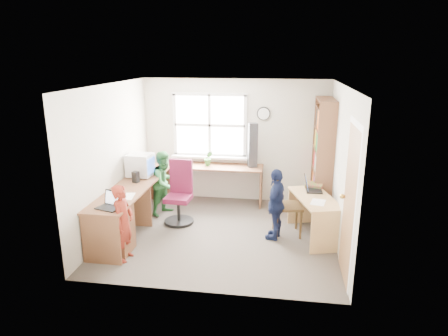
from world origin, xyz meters
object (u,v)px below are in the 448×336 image
(crt_monitor, at_px, (140,165))
(laptop_right, at_px, (311,187))
(l_desk, at_px, (138,210))
(bookshelf, at_px, (322,160))
(laptop_left, at_px, (111,204))
(swivel_chair, at_px, (180,196))
(cd_tower, at_px, (253,145))
(right_desk, at_px, (314,208))
(person_navy, at_px, (276,204))
(potted_plant, at_px, (208,158))
(wooden_chair, at_px, (283,202))
(person_red, at_px, (123,223))
(person_green, at_px, (165,183))

(crt_monitor, xyz_separation_m, laptop_right, (2.96, -0.10, -0.23))
(l_desk, xyz_separation_m, bookshelf, (2.96, 1.47, 0.55))
(l_desk, height_order, laptop_left, laptop_left)
(swivel_chair, bearing_deg, laptop_left, -112.26)
(swivel_chair, relative_size, cd_tower, 1.29)
(laptop_left, bearing_deg, bookshelf, 51.56)
(right_desk, distance_m, laptop_right, 0.41)
(person_navy, bearing_deg, swivel_chair, -88.77)
(person_navy, bearing_deg, bookshelf, 162.51)
(l_desk, distance_m, potted_plant, 1.94)
(swivel_chair, height_order, potted_plant, swivel_chair)
(l_desk, height_order, swivel_chair, swivel_chair)
(wooden_chair, distance_m, person_red, 2.50)
(potted_plant, relative_size, person_red, 0.27)
(bookshelf, bearing_deg, person_red, -142.50)
(cd_tower, bearing_deg, l_desk, -150.70)
(right_desk, height_order, swivel_chair, swivel_chair)
(person_green, distance_m, person_navy, 2.16)
(right_desk, xyz_separation_m, potted_plant, (-1.95, 1.30, 0.41))
(crt_monitor, distance_m, person_navy, 2.50)
(bookshelf, distance_m, person_navy, 1.50)
(l_desk, height_order, person_green, person_green)
(laptop_right, xyz_separation_m, person_navy, (-0.55, -0.46, -0.16))
(person_red, bearing_deg, wooden_chair, -58.38)
(laptop_left, height_order, cd_tower, cd_tower)
(l_desk, bearing_deg, person_navy, 6.88)
(bookshelf, xyz_separation_m, person_green, (-2.81, -0.46, -0.41))
(l_desk, distance_m, laptop_right, 2.83)
(cd_tower, bearing_deg, wooden_chair, -82.52)
(potted_plant, height_order, person_red, person_red)
(potted_plant, relative_size, person_navy, 0.26)
(l_desk, bearing_deg, swivel_chair, 53.57)
(right_desk, xyz_separation_m, bookshelf, (0.18, 1.08, 0.51))
(bookshelf, relative_size, crt_monitor, 4.77)
(laptop_right, bearing_deg, cd_tower, 44.21)
(crt_monitor, distance_m, potted_plant, 1.37)
(bookshelf, relative_size, wooden_chair, 2.06)
(crt_monitor, relative_size, laptop_left, 1.13)
(wooden_chair, distance_m, person_navy, 0.19)
(l_desk, bearing_deg, laptop_left, -100.92)
(swivel_chair, xyz_separation_m, person_red, (-0.44, -1.43, 0.09))
(potted_plant, bearing_deg, crt_monitor, -140.60)
(right_desk, relative_size, cd_tower, 1.50)
(wooden_chair, distance_m, laptop_left, 2.66)
(wooden_chair, bearing_deg, l_desk, -178.28)
(bookshelf, distance_m, laptop_left, 3.76)
(cd_tower, bearing_deg, laptop_left, -143.68)
(laptop_left, distance_m, person_navy, 2.50)
(l_desk, relative_size, wooden_chair, 2.89)
(l_desk, distance_m, crt_monitor, 0.99)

